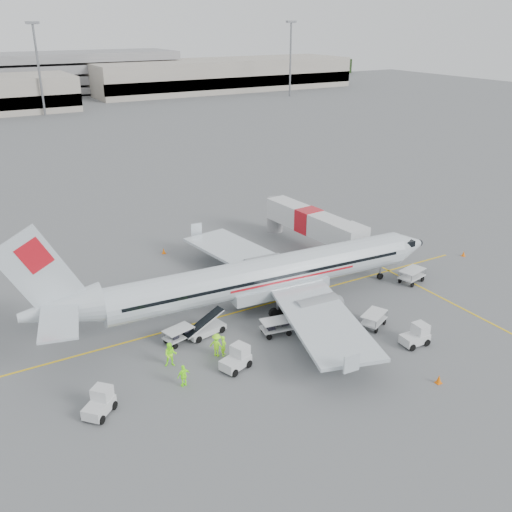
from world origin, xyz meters
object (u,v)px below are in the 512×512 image
object	(u,v)px
jet_bridge	(308,229)
tug_mid	(235,358)
aircraft	(266,252)
belt_loader	(205,322)
tug_fore	(415,335)
tug_aft	(99,403)

from	to	relation	value
jet_bridge	tug_mid	world-z (taller)	jet_bridge
aircraft	jet_bridge	world-z (taller)	aircraft
jet_bridge	belt_loader	world-z (taller)	jet_bridge
tug_fore	tug_aft	world-z (taller)	tug_aft
tug_fore	tug_mid	xyz separation A→B (m)	(-13.32, 4.02, 0.02)
aircraft	belt_loader	distance (m)	7.84
jet_bridge	tug_fore	bearing A→B (deg)	-107.32
jet_bridge	tug_mid	xyz separation A→B (m)	(-17.91, -16.61, -1.27)
aircraft	tug_mid	size ratio (longest dim) A/B	16.55
tug_aft	aircraft	bearing A→B (deg)	-19.07
jet_bridge	tug_mid	size ratio (longest dim) A/B	7.34
aircraft	tug_aft	xyz separation A→B (m)	(-16.60, -7.31, -4.17)
aircraft	tug_fore	world-z (taller)	aircraft
tug_aft	tug_fore	bearing A→B (deg)	-52.33
aircraft	jet_bridge	size ratio (longest dim) A/B	2.25
aircraft	tug_aft	distance (m)	18.61
jet_bridge	tug_fore	xyz separation A→B (m)	(-4.60, -20.63, -1.28)
aircraft	jet_bridge	bearing A→B (deg)	44.37
aircraft	tug_aft	size ratio (longest dim) A/B	16.66
tug_mid	tug_aft	distance (m)	9.79
tug_mid	tug_aft	bearing A→B (deg)	161.49
tug_mid	jet_bridge	bearing A→B (deg)	23.41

